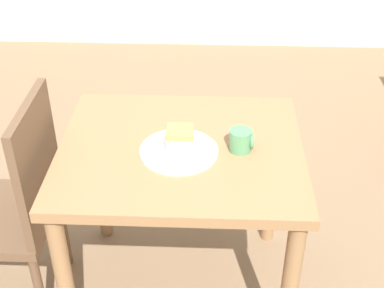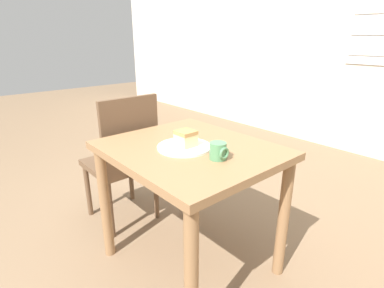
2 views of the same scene
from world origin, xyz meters
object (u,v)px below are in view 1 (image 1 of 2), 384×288
dining_table_near (181,174)px  plate (179,151)px  coffee_mug (241,140)px  chair_near_window (14,204)px  cake_slice (180,139)px

dining_table_near → plate: bearing=-97.0°
plate → dining_table_near: bearing=83.0°
coffee_mug → chair_near_window: bearing=-176.9°
dining_table_near → chair_near_window: 0.65m
cake_slice → chair_near_window: bearing=-177.5°
chair_near_window → cake_slice: bearing=92.5°
coffee_mug → dining_table_near: bearing=177.1°
chair_near_window → cake_slice: chair_near_window is taller
chair_near_window → coffee_mug: bearing=93.1°
chair_near_window → coffee_mug: 0.89m
chair_near_window → plate: (0.63, 0.02, 0.25)m
dining_table_near → cake_slice: 0.18m
dining_table_near → coffee_mug: coffee_mug is taller
chair_near_window → plate: chair_near_window is taller
dining_table_near → coffee_mug: size_ratio=10.14×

